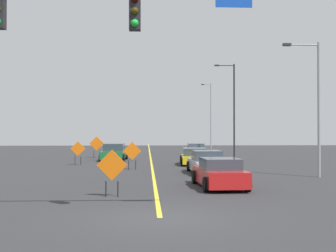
% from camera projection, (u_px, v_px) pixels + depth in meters
% --- Properties ---
extents(ground, '(135.89, 135.89, 0.00)m').
position_uv_depth(ground, '(160.00, 218.00, 12.85)').
color(ground, '#2D2D30').
extents(road_centre_stripe, '(0.16, 75.49, 0.01)m').
position_uv_depth(road_centre_stripe, '(150.00, 154.00, 50.55)').
color(road_centre_stripe, yellow).
rests_on(road_centre_stripe, ground).
extents(street_lamp_far_left, '(2.09, 0.24, 7.50)m').
position_uv_depth(street_lamp_far_left, '(316.00, 102.00, 24.33)').
color(street_lamp_far_left, gray).
rests_on(street_lamp_far_left, ground).
extents(street_lamp_mid_left, '(2.06, 0.24, 9.32)m').
position_uv_depth(street_lamp_mid_left, '(233.00, 106.00, 43.97)').
color(street_lamp_mid_left, black).
rests_on(street_lamp_mid_left, ground).
extents(street_lamp_near_right, '(1.52, 0.24, 9.63)m').
position_uv_depth(street_lamp_near_right, '(210.00, 114.00, 64.50)').
color(street_lamp_near_right, gray).
rests_on(street_lamp_near_right, ground).
extents(construction_sign_left_shoulder, '(1.12, 0.05, 1.80)m').
position_uv_depth(construction_sign_left_shoulder, '(78.00, 150.00, 33.31)').
color(construction_sign_left_shoulder, orange).
rests_on(construction_sign_left_shoulder, ground).
extents(construction_sign_right_lane, '(1.40, 0.11, 2.08)m').
position_uv_depth(construction_sign_right_lane, '(97.00, 144.00, 42.53)').
color(construction_sign_right_lane, orange).
rests_on(construction_sign_right_lane, ground).
extents(construction_sign_left_lane, '(1.21, 0.07, 1.84)m').
position_uv_depth(construction_sign_left_lane, '(132.00, 152.00, 29.28)').
color(construction_sign_left_lane, orange).
rests_on(construction_sign_left_lane, ground).
extents(construction_sign_median_near, '(1.20, 0.16, 1.83)m').
position_uv_depth(construction_sign_median_near, '(112.00, 167.00, 17.03)').
color(construction_sign_median_near, orange).
rests_on(construction_sign_median_near, ground).
extents(car_green_passing, '(2.30, 4.49, 1.48)m').
position_uv_depth(car_green_passing, '(114.00, 153.00, 38.71)').
color(car_green_passing, '#196B38').
rests_on(car_green_passing, ground).
extents(car_silver_distant, '(2.06, 4.60, 1.39)m').
position_uv_depth(car_silver_distant, '(206.00, 163.00, 26.59)').
color(car_silver_distant, '#B7BABF').
rests_on(car_silver_distant, ground).
extents(car_white_mid, '(2.17, 4.33, 1.23)m').
position_uv_depth(car_white_mid, '(195.00, 149.00, 48.41)').
color(car_white_mid, white).
rests_on(car_white_mid, ground).
extents(car_red_far, '(2.16, 4.51, 1.33)m').
position_uv_depth(car_red_far, '(219.00, 174.00, 19.90)').
color(car_red_far, red).
rests_on(car_red_far, ground).
extents(car_yellow_near, '(2.35, 4.37, 1.28)m').
position_uv_depth(car_yellow_near, '(195.00, 157.00, 33.49)').
color(car_yellow_near, gold).
rests_on(car_yellow_near, ground).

